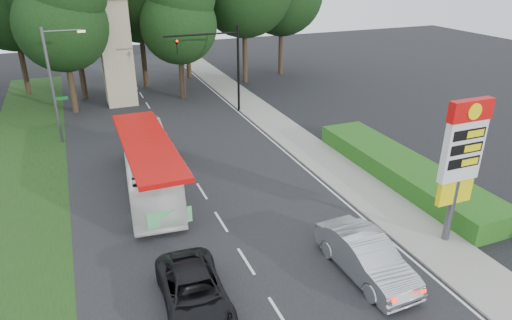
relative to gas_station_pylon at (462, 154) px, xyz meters
name	(u,v)px	position (x,y,z in m)	size (l,w,h in m)	color
road_surface	(197,184)	(-9.20, 10.01, -4.44)	(14.00, 80.00, 0.02)	black
sidewalk_right	(324,161)	(-0.70, 10.01, -4.39)	(3.00, 80.00, 0.12)	gray
grass_verge_left	(24,169)	(-18.70, 16.01, -4.44)	(5.00, 50.00, 0.02)	#193814
hedge	(403,170)	(2.30, 6.01, -3.85)	(3.00, 14.00, 1.20)	#1D5115
gas_station_pylon	(462,154)	(0.00, 0.00, 0.00)	(2.10, 0.45, 6.85)	#59595E
traffic_signal_mast	(223,58)	(-3.52, 22.00, 0.22)	(6.10, 0.35, 7.20)	black
streetlight_signs	(54,81)	(-16.19, 20.01, -0.01)	(2.75, 0.98, 8.00)	#59595E
monument	(116,46)	(-11.20, 28.01, 0.66)	(3.00, 3.00, 10.05)	gray
tree_monument_left	(58,5)	(-15.20, 27.01, 4.23)	(7.28, 7.28, 14.30)	#2D2116
tree_monument_right	(178,9)	(-5.70, 27.51, 3.56)	(6.72, 6.72, 13.20)	#2D2116
transit_bus	(149,166)	(-11.80, 10.31, -2.97)	(2.48, 10.60, 2.95)	white
sedan_silver	(366,256)	(-4.89, -0.62, -3.58)	(1.84, 5.27, 1.73)	#B0B2B8
suv_charcoal	(194,292)	(-12.00, 0.11, -3.75)	(2.33, 5.06, 1.41)	black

